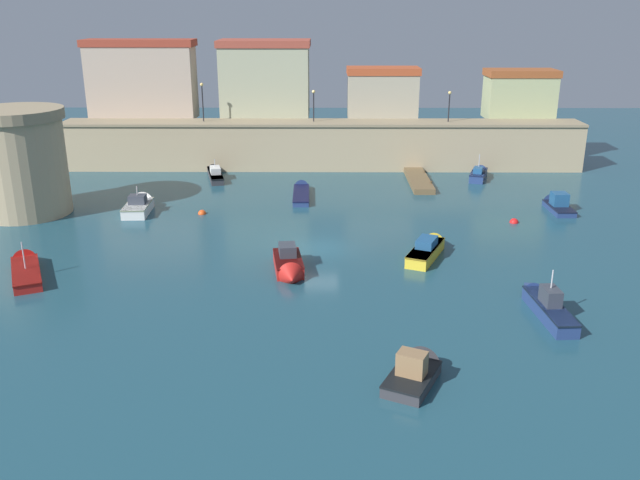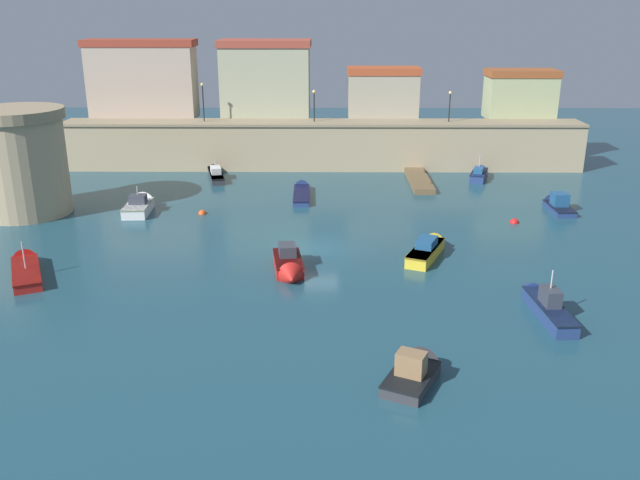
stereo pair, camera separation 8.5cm
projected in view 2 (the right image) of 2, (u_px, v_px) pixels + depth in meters
The scene contains 20 objects.
ground_plane at pixel (320, 249), 45.44m from camera, with size 132.09×132.09×0.00m, color #1E4756.
quay_wall at pixel (322, 145), 67.18m from camera, with size 51.38×3.99×4.70m.
old_town_backdrop at pixel (279, 83), 69.16m from camera, with size 47.98×5.77×7.89m.
fortress_tower at pixel (21, 161), 51.82m from camera, with size 7.31×7.31×8.24m.
pier_dock at pixel (419, 180), 62.10m from camera, with size 1.84×8.38×0.70m.
quay_lamp_0 at pixel (203, 96), 65.69m from camera, with size 0.32×0.32×3.74m.
quay_lamp_1 at pixel (314, 100), 65.72m from camera, with size 0.32×0.32×3.07m.
quay_lamp_2 at pixel (450, 101), 65.63m from camera, with size 0.32×0.32×2.98m.
moored_boat_0 at pixel (544, 303), 35.92m from camera, with size 1.59×6.49×2.83m.
moored_boat_1 at pixel (429, 248), 44.21m from camera, with size 3.62×6.03×1.58m.
moored_boat_2 at pixel (480, 173), 63.82m from camera, with size 2.74×4.96×2.68m.
moored_boat_3 at pixel (289, 266), 41.11m from camera, with size 2.24×4.85×1.88m.
moored_boat_4 at pixel (140, 205), 53.73m from camera, with size 2.01×4.98×2.62m.
moored_boat_5 at pixel (302, 191), 58.38m from camera, with size 1.47×7.10×1.26m.
moored_boat_6 at pixel (26, 267), 41.39m from camera, with size 4.14×6.58×2.73m.
moored_boat_7 at pixel (556, 204), 54.20m from camera, with size 1.60×4.77×1.96m.
moored_boat_8 at pixel (416, 369), 29.58m from camera, with size 3.30×4.43×2.14m.
moored_boat_9 at pixel (215, 173), 64.25m from camera, with size 2.69×6.89×2.14m.
mooring_buoy_0 at pixel (202, 214), 53.01m from camera, with size 0.65×0.65×0.65m, color #EA4C19.
mooring_buoy_1 at pixel (514, 223), 50.83m from camera, with size 0.67×0.67×0.67m, color red.
Camera 2 is at (0.38, -42.69, 15.59)m, focal length 37.68 mm.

